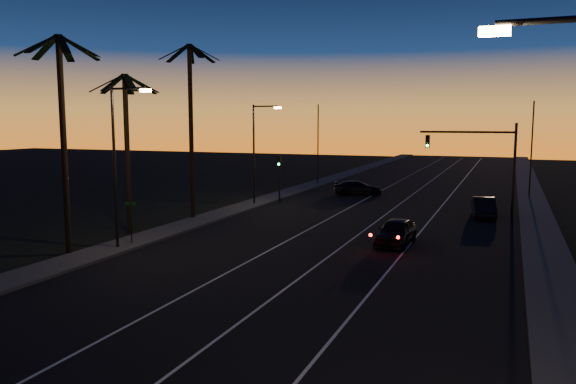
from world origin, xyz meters
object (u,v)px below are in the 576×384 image
at_px(signal_mast, 482,152).
at_px(lead_car, 396,232).
at_px(cross_car, 358,188).
at_px(right_car, 484,208).

xyz_separation_m(signal_mast, lead_car, (-3.92, -13.08, -4.02)).
distance_m(lead_car, cross_car, 22.06).
bearing_deg(lead_car, cross_car, 110.25).
bearing_deg(cross_car, lead_car, -69.75).
xyz_separation_m(lead_car, cross_car, (-7.64, 20.70, -0.06)).
relative_size(right_car, cross_car, 0.90).
distance_m(signal_mast, cross_car, 14.43).
distance_m(right_car, cross_car, 15.00).
relative_size(signal_mast, lead_car, 1.42).
bearing_deg(lead_car, signal_mast, 73.33).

